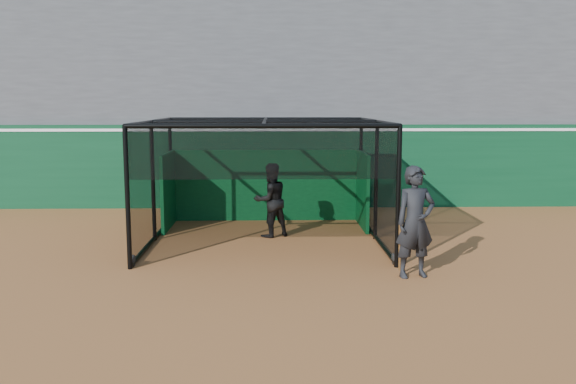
{
  "coord_description": "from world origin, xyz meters",
  "views": [
    {
      "loc": [
        0.47,
        -9.87,
        3.14
      ],
      "look_at": [
        0.78,
        2.0,
        1.4
      ],
      "focal_mm": 38.0,
      "sensor_mm": 36.0,
      "label": 1
    }
  ],
  "objects": [
    {
      "name": "ground",
      "position": [
        0.0,
        0.0,
        0.0
      ],
      "size": [
        120.0,
        120.0,
        0.0
      ],
      "primitive_type": "plane",
      "color": "brown",
      "rests_on": "ground"
    },
    {
      "name": "batter",
      "position": [
        0.43,
        4.29,
        0.87
      ],
      "size": [
        1.06,
        0.99,
        1.74
      ],
      "primitive_type": "imported",
      "rotation": [
        0.0,
        0.0,
        3.64
      ],
      "color": "black",
      "rests_on": "ground"
    },
    {
      "name": "batting_cage",
      "position": [
        0.31,
        3.99,
        1.36
      ],
      "size": [
        5.21,
        5.05,
        2.72
      ],
      "color": "black",
      "rests_on": "ground"
    },
    {
      "name": "on_deck_player",
      "position": [
        3.05,
        0.83,
        1.01
      ],
      "size": [
        0.83,
        0.64,
        2.03
      ],
      "color": "black",
      "rests_on": "ground"
    },
    {
      "name": "grandstand",
      "position": [
        0.0,
        12.27,
        4.48
      ],
      "size": [
        50.0,
        7.85,
        8.95
      ],
      "color": "#4C4C4F",
      "rests_on": "ground"
    },
    {
      "name": "outfield_wall",
      "position": [
        0.0,
        8.5,
        1.29
      ],
      "size": [
        50.0,
        0.5,
        2.5
      ],
      "color": "#0A3B1F",
      "rests_on": "ground"
    }
  ]
}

